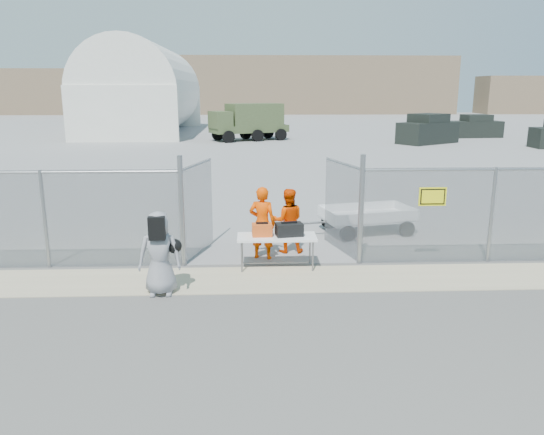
{
  "coord_description": "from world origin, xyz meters",
  "views": [
    {
      "loc": [
        -0.48,
        -9.49,
        3.89
      ],
      "look_at": [
        0.0,
        2.0,
        1.1
      ],
      "focal_mm": 35.0,
      "sensor_mm": 36.0,
      "label": 1
    }
  ],
  "objects_px": {
    "folding_table": "(277,252)",
    "visitor": "(160,253)",
    "security_worker_right": "(288,221)",
    "security_worker_left": "(262,223)",
    "utility_trailer": "(367,219)"
  },
  "relations": [
    {
      "from": "folding_table",
      "to": "visitor",
      "type": "height_order",
      "value": "visitor"
    },
    {
      "from": "security_worker_right",
      "to": "folding_table",
      "type": "bearing_deg",
      "value": 75.33
    },
    {
      "from": "folding_table",
      "to": "security_worker_left",
      "type": "relative_size",
      "value": 1.01
    },
    {
      "from": "visitor",
      "to": "folding_table",
      "type": "bearing_deg",
      "value": 29.69
    },
    {
      "from": "security_worker_right",
      "to": "utility_trailer",
      "type": "distance_m",
      "value": 2.93
    },
    {
      "from": "security_worker_left",
      "to": "utility_trailer",
      "type": "distance_m",
      "value": 3.72
    },
    {
      "from": "security_worker_left",
      "to": "visitor",
      "type": "bearing_deg",
      "value": 62.19
    },
    {
      "from": "folding_table",
      "to": "utility_trailer",
      "type": "bearing_deg",
      "value": 47.8
    },
    {
      "from": "folding_table",
      "to": "security_worker_left",
      "type": "distance_m",
      "value": 0.9
    },
    {
      "from": "security_worker_left",
      "to": "utility_trailer",
      "type": "xyz_separation_m",
      "value": [
        2.96,
        2.21,
        -0.48
      ]
    },
    {
      "from": "folding_table",
      "to": "visitor",
      "type": "xyz_separation_m",
      "value": [
        -2.33,
        -1.45,
        0.45
      ]
    },
    {
      "from": "folding_table",
      "to": "security_worker_right",
      "type": "bearing_deg",
      "value": 74.55
    },
    {
      "from": "folding_table",
      "to": "visitor",
      "type": "distance_m",
      "value": 2.78
    },
    {
      "from": "security_worker_left",
      "to": "utility_trailer",
      "type": "height_order",
      "value": "security_worker_left"
    },
    {
      "from": "security_worker_left",
      "to": "security_worker_right",
      "type": "xyz_separation_m",
      "value": [
        0.63,
        0.48,
        -0.07
      ]
    }
  ]
}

